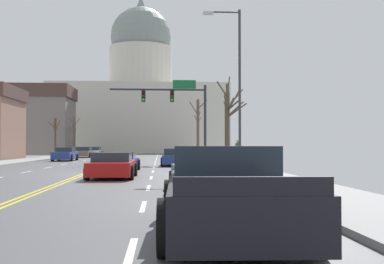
# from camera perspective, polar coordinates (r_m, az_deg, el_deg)

# --- Properties ---
(ground) EXTENTS (20.00, 180.00, 0.20)m
(ground) POSITION_cam_1_polar(r_m,az_deg,el_deg) (26.10, -12.39, -4.75)
(ground) COLOR #4F4F54
(signal_gantry) EXTENTS (7.91, 0.41, 6.70)m
(signal_gantry) POSITION_cam_1_polar(r_m,az_deg,el_deg) (40.09, -1.62, 3.34)
(signal_gantry) COLOR #28282D
(signal_gantry) RESTS_ON ground
(street_lamp_right) EXTENTS (2.06, 0.24, 8.72)m
(street_lamp_right) POSITION_cam_1_polar(r_m,az_deg,el_deg) (26.63, 5.09, 6.49)
(street_lamp_right) COLOR #333338
(street_lamp_right) RESTS_ON ground
(capitol_building) EXTENTS (32.94, 21.67, 31.37)m
(capitol_building) POSITION_cam_1_polar(r_m,az_deg,el_deg) (97.52, -6.02, 3.40)
(capitol_building) COLOR beige
(capitol_building) RESTS_ON ground
(sedan_near_00) EXTENTS (2.23, 4.49, 1.24)m
(sedan_near_00) POSITION_cam_1_polar(r_m,az_deg,el_deg) (35.06, -1.88, -3.02)
(sedan_near_00) COLOR navy
(sedan_near_00) RESTS_ON ground
(sedan_near_01) EXTENTS (2.18, 4.57, 1.10)m
(sedan_near_01) POSITION_cam_1_polar(r_m,az_deg,el_deg) (28.23, -8.42, -3.50)
(sedan_near_01) COLOR navy
(sedan_near_01) RESTS_ON ground
(sedan_near_02) EXTENTS (2.12, 4.46, 1.16)m
(sedan_near_02) POSITION_cam_1_polar(r_m,az_deg,el_deg) (22.58, -9.29, -3.93)
(sedan_near_02) COLOR #B71414
(sedan_near_02) RESTS_ON ground
(sedan_near_03) EXTENTS (2.05, 4.70, 1.27)m
(sedan_near_03) POSITION_cam_1_polar(r_m,az_deg,el_deg) (15.14, 1.29, -4.96)
(sedan_near_03) COLOR #1E7247
(sedan_near_03) RESTS_ON ground
(pickup_truck_near_04) EXTENTS (2.41, 5.75, 1.49)m
(pickup_truck_near_04) POSITION_cam_1_polar(r_m,az_deg,el_deg) (8.52, 4.13, -7.10)
(pickup_truck_near_04) COLOR black
(pickup_truck_near_04) RESTS_ON ground
(sedan_oncoming_00) EXTENTS (1.97, 4.47, 1.26)m
(sedan_oncoming_00) POSITION_cam_1_polar(r_m,az_deg,el_deg) (47.61, -14.60, -2.56)
(sedan_oncoming_00) COLOR navy
(sedan_oncoming_00) RESTS_ON ground
(sedan_oncoming_01) EXTENTS (2.05, 4.22, 1.27)m
(sedan_oncoming_01) POSITION_cam_1_polar(r_m,az_deg,el_deg) (59.69, -12.58, -2.35)
(sedan_oncoming_01) COLOR #6B6056
(sedan_oncoming_01) RESTS_ON ground
(sedan_oncoming_02) EXTENTS (2.04, 4.66, 1.23)m
(sedan_oncoming_02) POSITION_cam_1_polar(r_m,az_deg,el_deg) (68.34, -11.39, -2.26)
(sedan_oncoming_02) COLOR silver
(sedan_oncoming_02) RESTS_ON ground
(flank_building_02) EXTENTS (13.85, 8.95, 10.35)m
(flank_building_02) POSITION_cam_1_polar(r_m,az_deg,el_deg) (77.65, -18.82, 1.33)
(flank_building_02) COLOR slate
(flank_building_02) RESTS_ON ground
(bare_tree_00) EXTENTS (1.88, 2.89, 6.32)m
(bare_tree_00) POSITION_cam_1_polar(r_m,az_deg,el_deg) (52.89, 0.71, 0.65)
(bare_tree_00) COLOR brown
(bare_tree_00) RESTS_ON ground
(bare_tree_01) EXTENTS (1.59, 2.34, 5.29)m
(bare_tree_01) POSITION_cam_1_polar(r_m,az_deg,el_deg) (71.29, -13.66, -0.31)
(bare_tree_01) COLOR brown
(bare_tree_01) RESTS_ON ground
(bare_tree_02) EXTENTS (1.62, 2.01, 4.73)m
(bare_tree_02) POSITION_cam_1_polar(r_m,az_deg,el_deg) (31.55, 4.20, 0.72)
(bare_tree_02) COLOR #4C3D2D
(bare_tree_02) RESTS_ON ground
(bare_tree_03) EXTENTS (1.23, 2.31, 4.40)m
(bare_tree_03) POSITION_cam_1_polar(r_m,az_deg,el_deg) (57.73, -15.70, -0.40)
(bare_tree_03) COLOR #4C3D2D
(bare_tree_03) RESTS_ON ground
(bare_tree_04) EXTENTS (1.93, 1.92, 6.28)m
(bare_tree_04) POSITION_cam_1_polar(r_m,az_deg,el_deg) (35.80, 4.21, 1.55)
(bare_tree_04) COLOR brown
(bare_tree_04) RESTS_ON ground
(pedestrian_00) EXTENTS (0.35, 0.34, 1.70)m
(pedestrian_00) POSITION_cam_1_polar(r_m,az_deg,el_deg) (29.92, 5.41, -2.31)
(pedestrian_00) COLOR black
(pedestrian_00) RESTS_ON ground
(bicycle_parked) EXTENTS (0.12, 1.77, 0.85)m
(bicycle_parked) POSITION_cam_1_polar(r_m,az_deg,el_deg) (26.51, 5.08, -3.72)
(bicycle_parked) COLOR black
(bicycle_parked) RESTS_ON ground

